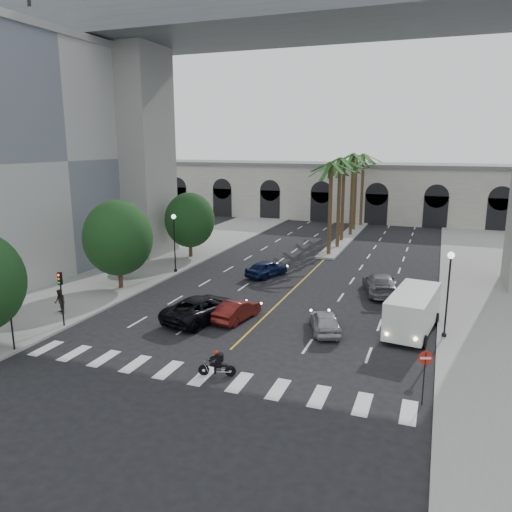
% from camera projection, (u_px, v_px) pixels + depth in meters
% --- Properties ---
extents(ground, '(140.00, 140.00, 0.00)m').
position_uv_depth(ground, '(215.00, 364.00, 26.56)').
color(ground, black).
rests_on(ground, ground).
extents(sidewalk_left, '(8.00, 100.00, 0.15)m').
position_uv_depth(sidewalk_left, '(135.00, 271.00, 45.35)').
color(sidewalk_left, gray).
rests_on(sidewalk_left, ground).
extents(sidewalk_right, '(8.00, 100.00, 0.15)m').
position_uv_depth(sidewalk_right, '(498.00, 309.00, 35.16)').
color(sidewalk_right, gray).
rests_on(sidewalk_right, ground).
extents(median, '(2.00, 24.00, 0.20)m').
position_uv_depth(median, '(346.00, 238.00, 61.27)').
color(median, gray).
rests_on(median, ground).
extents(pier_building, '(71.00, 10.50, 8.50)m').
position_uv_depth(pier_building, '(368.00, 191.00, 75.88)').
color(pier_building, beige).
rests_on(pier_building, ground).
extents(bridge, '(75.00, 13.00, 26.00)m').
position_uv_depth(bridge, '(361.00, 56.00, 41.40)').
color(bridge, gray).
rests_on(bridge, ground).
extents(palm_a, '(3.20, 3.20, 10.30)m').
position_uv_depth(palm_a, '(331.00, 167.00, 50.13)').
color(palm_a, '#47331E').
rests_on(palm_a, ground).
extents(palm_b, '(3.20, 3.20, 10.60)m').
position_uv_depth(palm_b, '(340.00, 163.00, 53.69)').
color(palm_b, '#47331E').
rests_on(palm_b, ground).
extents(palm_c, '(3.20, 3.20, 10.10)m').
position_uv_depth(palm_c, '(344.00, 166.00, 57.55)').
color(palm_c, '#47331E').
rests_on(palm_c, ground).
extents(palm_d, '(3.20, 3.20, 10.90)m').
position_uv_depth(palm_d, '(353.00, 158.00, 60.93)').
color(palm_d, '#47331E').
rests_on(palm_d, ground).
extents(palm_e, '(3.20, 3.20, 10.40)m').
position_uv_depth(palm_e, '(357.00, 161.00, 64.77)').
color(palm_e, '#47331E').
rests_on(palm_e, ground).
extents(palm_f, '(3.20, 3.20, 10.70)m').
position_uv_depth(palm_f, '(364.00, 158.00, 68.26)').
color(palm_f, '#47331E').
rests_on(palm_f, ground).
extents(street_tree_mid, '(5.44, 5.44, 7.21)m').
position_uv_depth(street_tree_mid, '(118.00, 238.00, 39.18)').
color(street_tree_mid, '#382616').
rests_on(street_tree_mid, ground).
extents(street_tree_far, '(5.04, 5.04, 6.68)m').
position_uv_depth(street_tree_far, '(190.00, 220.00, 50.22)').
color(street_tree_far, '#382616').
rests_on(street_tree_far, ground).
extents(lamp_post_left_far, '(0.40, 0.40, 5.35)m').
position_uv_depth(lamp_post_left_far, '(174.00, 238.00, 44.34)').
color(lamp_post_left_far, black).
rests_on(lamp_post_left_far, ground).
extents(lamp_post_right, '(0.40, 0.40, 5.35)m').
position_uv_depth(lamp_post_right, '(448.00, 287.00, 29.28)').
color(lamp_post_right, black).
rests_on(lamp_post_right, ground).
extents(traffic_signal_near, '(0.25, 0.18, 3.65)m').
position_uv_depth(traffic_signal_near, '(10.00, 309.00, 27.56)').
color(traffic_signal_near, black).
rests_on(traffic_signal_near, ground).
extents(traffic_signal_far, '(0.25, 0.18, 3.65)m').
position_uv_depth(traffic_signal_far, '(61.00, 290.00, 31.21)').
color(traffic_signal_far, black).
rests_on(traffic_signal_far, ground).
extents(motorcycle_rider, '(1.88, 0.69, 1.39)m').
position_uv_depth(motorcycle_rider, '(218.00, 364.00, 25.09)').
color(motorcycle_rider, black).
rests_on(motorcycle_rider, ground).
extents(car_a, '(3.02, 4.41, 1.40)m').
position_uv_depth(car_a, '(325.00, 321.00, 30.94)').
color(car_a, '#9C9CA1').
rests_on(car_a, ground).
extents(car_b, '(2.10, 4.28, 1.35)m').
position_uv_depth(car_b, '(237.00, 311.00, 32.97)').
color(car_b, '#541310').
rests_on(car_b, ground).
extents(car_c, '(4.16, 6.43, 1.65)m').
position_uv_depth(car_c, '(202.00, 308.00, 32.99)').
color(car_c, black).
rests_on(car_c, ground).
extents(car_d, '(3.63, 5.98, 1.62)m').
position_uv_depth(car_d, '(380.00, 284.00, 38.71)').
color(car_d, slate).
rests_on(car_d, ground).
extents(car_e, '(3.17, 4.65, 1.47)m').
position_uv_depth(car_e, '(266.00, 268.00, 43.77)').
color(car_e, '#0E1A41').
rests_on(car_e, ground).
extents(cargo_van, '(3.17, 6.41, 2.62)m').
position_uv_depth(cargo_van, '(413.00, 311.00, 30.58)').
color(cargo_van, silver).
rests_on(cargo_van, ground).
extents(pedestrian_a, '(0.82, 0.70, 1.92)m').
position_uv_depth(pedestrian_a, '(6.00, 303.00, 33.07)').
color(pedestrian_a, black).
rests_on(pedestrian_a, sidewalk_left).
extents(pedestrian_b, '(1.04, 0.99, 1.69)m').
position_uv_depth(pedestrian_b, '(60.00, 302.00, 33.80)').
color(pedestrian_b, black).
rests_on(pedestrian_b, sidewalk_left).
extents(do_not_enter_sign, '(0.60, 0.24, 2.58)m').
position_uv_depth(do_not_enter_sign, '(425.00, 366.00, 22.03)').
color(do_not_enter_sign, black).
rests_on(do_not_enter_sign, ground).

